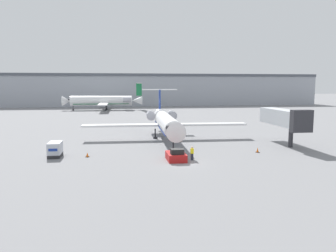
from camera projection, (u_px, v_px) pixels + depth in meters
ground_plane at (182, 162)px, 42.01m from camera, size 600.00×600.00×0.00m
terminal_building at (135, 90)px, 158.78m from camera, size 180.00×16.80×15.17m
airplane_main at (165, 121)px, 59.91m from camera, size 30.11×27.93×8.97m
pushback_tug at (176, 156)px, 43.11m from camera, size 2.37×3.81×1.70m
luggage_cart at (55, 149)px, 45.22m from camera, size 1.66×3.01×2.05m
worker_near_tug at (192, 153)px, 43.14m from camera, size 0.40×0.26×1.85m
traffic_cone_left at (87, 155)px, 45.23m from camera, size 0.54×0.54×0.61m
traffic_cone_right at (258, 150)px, 48.25m from camera, size 0.52×0.52×0.69m
airplane_parked_far_left at (104, 101)px, 129.57m from camera, size 31.19×33.31×10.70m
jet_bridge at (284, 118)px, 54.22m from camera, size 3.20×12.41×6.19m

